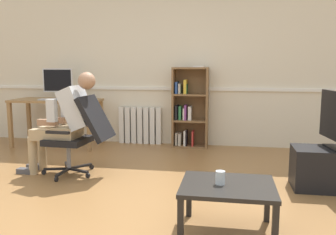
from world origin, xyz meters
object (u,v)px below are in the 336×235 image
object	(u,v)px
radiator	(140,125)
office_chair	(81,132)
computer_mouse	(68,99)
coffee_table	(228,190)
drinking_glass	(220,178)
imac_monitor	(58,82)
keyboard	(51,100)
person_seated	(65,120)
bookshelf	(189,109)
computer_desk	(56,106)

from	to	relation	value
radiator	office_chair	bearing A→B (deg)	-98.07
computer_mouse	radiator	world-z (taller)	computer_mouse
coffee_table	drinking_glass	size ratio (longest dim) A/B	6.86
imac_monitor	keyboard	bearing A→B (deg)	-94.89
drinking_glass	keyboard	bearing A→B (deg)	137.00
keyboard	person_seated	distance (m)	1.54
imac_monitor	bookshelf	bearing A→B (deg)	5.82
computer_mouse	bookshelf	xyz separation A→B (m)	(1.85, 0.41, -0.16)
office_chair	person_seated	distance (m)	0.24
drinking_glass	radiator	bearing A→B (deg)	114.72
keyboard	bookshelf	xyz separation A→B (m)	(2.12, 0.43, -0.16)
radiator	office_chair	xyz separation A→B (m)	(-0.26, -1.82, 0.21)
computer_desk	computer_mouse	distance (m)	0.31
keyboard	bookshelf	world-z (taller)	bookshelf
computer_desk	person_seated	bearing A→B (deg)	-59.54
computer_desk	drinking_glass	world-z (taller)	computer_desk
computer_mouse	radiator	size ratio (longest dim) A/B	0.14
keyboard	person_seated	bearing A→B (deg)	-56.42
keyboard	imac_monitor	bearing A→B (deg)	85.11
keyboard	coffee_table	world-z (taller)	keyboard
coffee_table	office_chair	bearing A→B (deg)	144.61
bookshelf	radiator	size ratio (longest dim) A/B	1.81
keyboard	drinking_glass	world-z (taller)	keyboard
radiator	person_seated	world-z (taller)	person_seated
computer_mouse	imac_monitor	bearing A→B (deg)	141.74
computer_desk	person_seated	world-z (taller)	person_seated
bookshelf	radiator	distance (m)	0.88
keyboard	radiator	bearing A→B (deg)	22.21
person_seated	drinking_glass	bearing A→B (deg)	59.30
drinking_glass	person_seated	bearing A→B (deg)	146.15
imac_monitor	radiator	size ratio (longest dim) A/B	0.71
keyboard	bookshelf	size ratio (longest dim) A/B	0.30
computer_desk	imac_monitor	world-z (taller)	imac_monitor
computer_desk	computer_mouse	bearing A→B (deg)	-25.25
person_seated	drinking_glass	xyz separation A→B (m)	(1.86, -1.24, -0.20)
computer_mouse	office_chair	bearing A→B (deg)	-59.44
office_chair	radiator	bearing A→B (deg)	175.08
computer_desk	bookshelf	bearing A→B (deg)	7.89
keyboard	drinking_glass	distance (m)	3.71
bookshelf	office_chair	bearing A→B (deg)	-122.12
imac_monitor	keyboard	size ratio (longest dim) A/B	1.32
office_chair	coffee_table	world-z (taller)	office_chair
computer_mouse	person_seated	xyz separation A→B (m)	(0.58, -1.30, -0.12)
person_seated	imac_monitor	bearing A→B (deg)	-147.83
computer_mouse	keyboard	bearing A→B (deg)	-175.75
computer_mouse	person_seated	size ratio (longest dim) A/B	0.08
keyboard	coffee_table	size ratio (longest dim) A/B	0.54
office_chair	person_seated	bearing A→B (deg)	-90.00
computer_mouse	drinking_glass	bearing A→B (deg)	-46.23
bookshelf	office_chair	distance (m)	2.03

